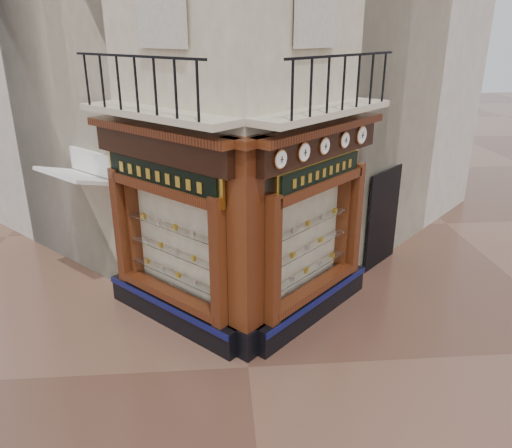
{
  "coord_description": "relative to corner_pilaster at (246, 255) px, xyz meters",
  "views": [
    {
      "loc": [
        -0.45,
        -7.25,
        5.52
      ],
      "look_at": [
        0.3,
        2.0,
        1.92
      ],
      "focal_mm": 35.0,
      "sensor_mm": 36.0,
      "label": 1
    }
  ],
  "objects": [
    {
      "name": "main_building",
      "position": [
        0.0,
        5.66,
        4.05
      ],
      "size": [
        11.31,
        11.31,
        12.0
      ],
      "primitive_type": "cube",
      "rotation": [
        0.0,
        0.0,
        0.79
      ],
      "color": "beige",
      "rests_on": "ground"
    },
    {
      "name": "clock_b",
      "position": [
        1.02,
        0.41,
        1.67
      ],
      "size": [
        0.27,
        0.27,
        0.34
      ],
      "rotation": [
        0.0,
        0.0,
        0.79
      ],
      "color": "#B9723D",
      "rests_on": "ground"
    },
    {
      "name": "signboard_right",
      "position": [
        1.46,
        1.01,
        1.15
      ],
      "size": [
        1.92,
        1.92,
        0.51
      ],
      "rotation": [
        0.0,
        0.0,
        0.79
      ],
      "color": "gold",
      "rests_on": "ground"
    },
    {
      "name": "clock_e",
      "position": [
        2.39,
        1.79,
        1.67
      ],
      "size": [
        0.29,
        0.29,
        0.37
      ],
      "rotation": [
        0.0,
        0.0,
        0.79
      ],
      "color": "#B9723D",
      "rests_on": "ground"
    },
    {
      "name": "clock_a",
      "position": [
        0.56,
        -0.04,
        1.67
      ],
      "size": [
        0.26,
        0.26,
        0.32
      ],
      "rotation": [
        0.0,
        0.0,
        0.79
      ],
      "color": "#B9723D",
      "rests_on": "ground"
    },
    {
      "name": "shopfront_right",
      "position": [
        1.41,
        1.07,
        0.03
      ],
      "size": [
        2.86,
        2.86,
        3.98
      ],
      "rotation": [
        0.0,
        0.0,
        0.79
      ],
      "color": "black",
      "rests_on": "ground"
    },
    {
      "name": "awning",
      "position": [
        -3.43,
        2.72,
        -1.95
      ],
      "size": [
        1.92,
        1.92,
        0.35
      ],
      "primitive_type": null,
      "rotation": [
        0.27,
        0.0,
        2.36
      ],
      "color": "white",
      "rests_on": "ground"
    },
    {
      "name": "clock_d",
      "position": [
        1.95,
        1.34,
        1.67
      ],
      "size": [
        0.25,
        0.25,
        0.31
      ],
      "rotation": [
        0.0,
        0.0,
        0.79
      ],
      "color": "#B9723D",
      "rests_on": "ground"
    },
    {
      "name": "corner_pilaster",
      "position": [
        0.0,
        0.0,
        0.0
      ],
      "size": [
        0.85,
        0.85,
        3.98
      ],
      "rotation": [
        0.0,
        0.0,
        0.79
      ],
      "color": "black",
      "rests_on": "ground"
    },
    {
      "name": "neighbour_right",
      "position": [
        2.47,
        8.13,
        3.55
      ],
      "size": [
        11.31,
        11.31,
        11.0
      ],
      "primitive_type": "cube",
      "rotation": [
        0.0,
        0.0,
        0.79
      ],
      "color": "beige",
      "rests_on": "ground"
    },
    {
      "name": "balcony",
      "position": [
        0.0,
        0.99,
        2.27
      ],
      "size": [
        5.94,
        2.97,
        1.03
      ],
      "color": "beige",
      "rests_on": "ground"
    },
    {
      "name": "clock_c",
      "position": [
        1.46,
        0.86,
        1.67
      ],
      "size": [
        0.26,
        0.26,
        0.31
      ],
      "rotation": [
        0.0,
        0.0,
        0.79
      ],
      "color": "#B9723D",
      "rests_on": "ground"
    },
    {
      "name": "shopfront_left",
      "position": [
        -1.41,
        1.07,
        0.03
      ],
      "size": [
        2.86,
        2.86,
        3.98
      ],
      "rotation": [
        0.0,
        0.0,
        2.36
      ],
      "color": "black",
      "rests_on": "ground"
    },
    {
      "name": "neighbour_left",
      "position": [
        -2.47,
        8.13,
        3.55
      ],
      "size": [
        11.31,
        11.31,
        11.0
      ],
      "primitive_type": "cube",
      "rotation": [
        0.0,
        0.0,
        0.79
      ],
      "color": "beige",
      "rests_on": "ground"
    },
    {
      "name": "ground",
      "position": [
        0.0,
        -0.5,
        -1.95
      ],
      "size": [
        80.0,
        80.0,
        0.0
      ],
      "primitive_type": "plane",
      "color": "#533326",
      "rests_on": "ground"
    },
    {
      "name": "signboard_left",
      "position": [
        -1.46,
        1.01,
        1.15
      ],
      "size": [
        2.25,
        2.25,
        0.6
      ],
      "rotation": [
        0.0,
        0.0,
        2.36
      ],
      "color": "gold",
      "rests_on": "ground"
    }
  ]
}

